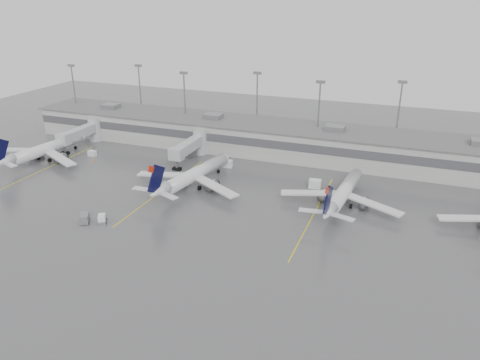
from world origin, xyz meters
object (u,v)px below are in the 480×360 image
(jet_far_left, at_px, (44,149))
(jet_mid_right, at_px, (343,193))
(jet_mid_left, at_px, (193,175))
(baggage_tug, at_px, (102,220))

(jet_far_left, relative_size, jet_mid_right, 1.06)
(jet_mid_left, distance_m, baggage_tug, 24.16)
(jet_far_left, bearing_deg, jet_mid_left, 3.41)
(jet_mid_right, distance_m, baggage_tug, 49.45)
(jet_mid_right, xyz_separation_m, baggage_tug, (-42.74, -24.76, -2.30))
(baggage_tug, bearing_deg, jet_mid_left, 37.24)
(jet_mid_left, height_order, jet_mid_right, jet_mid_left)
(jet_far_left, distance_m, baggage_tug, 44.17)
(jet_far_left, distance_m, jet_mid_right, 79.12)
(jet_mid_left, relative_size, baggage_tug, 10.42)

